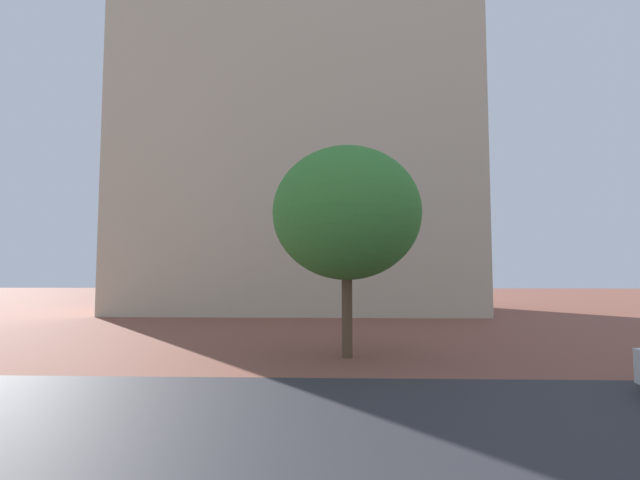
# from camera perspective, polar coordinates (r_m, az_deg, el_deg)

# --- Properties ---
(ground_plane) EXTENTS (120.00, 120.00, 0.00)m
(ground_plane) POSITION_cam_1_polar(r_m,az_deg,el_deg) (10.72, 1.87, -18.27)
(ground_plane) COLOR brown
(street_asphalt_strip) EXTENTS (120.00, 6.61, 0.00)m
(street_asphalt_strip) POSITION_cam_1_polar(r_m,az_deg,el_deg) (8.43, 1.85, -22.27)
(street_asphalt_strip) COLOR #2D2D33
(street_asphalt_strip) RESTS_ON ground_plane
(landmark_building) EXTENTS (22.96, 10.65, 38.08)m
(landmark_building) POSITION_cam_1_polar(r_m,az_deg,el_deg) (32.10, -2.80, 12.67)
(landmark_building) COLOR beige
(landmark_building) RESTS_ON ground_plane
(tree_curb_far) EXTENTS (4.64, 4.64, 6.55)m
(tree_curb_far) POSITION_cam_1_polar(r_m,az_deg,el_deg) (14.09, 3.41, 3.37)
(tree_curb_far) COLOR brown
(tree_curb_far) RESTS_ON ground_plane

